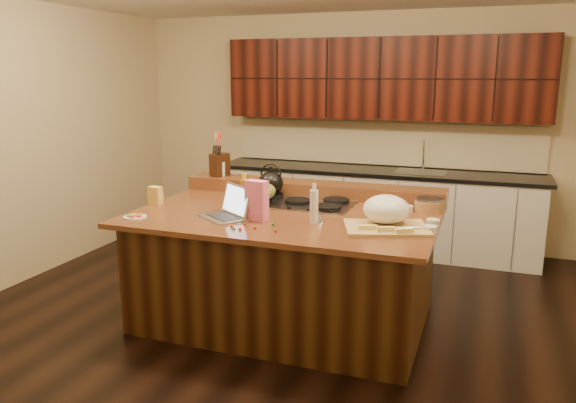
% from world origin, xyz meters
% --- Properties ---
extents(room, '(5.52, 5.02, 2.72)m').
position_xyz_m(room, '(0.00, 0.00, 1.35)').
color(room, black).
rests_on(room, ground).
extents(island, '(2.40, 1.60, 0.92)m').
position_xyz_m(island, '(0.00, 0.00, 0.46)').
color(island, black).
rests_on(island, ground).
extents(back_ledge, '(2.40, 0.30, 0.12)m').
position_xyz_m(back_ledge, '(0.00, 0.70, 0.98)').
color(back_ledge, black).
rests_on(back_ledge, island).
extents(cooktop, '(0.92, 0.52, 0.05)m').
position_xyz_m(cooktop, '(0.00, 0.30, 0.94)').
color(cooktop, gray).
rests_on(cooktop, island).
extents(back_counter, '(3.70, 0.66, 2.40)m').
position_xyz_m(back_counter, '(0.30, 2.23, 0.98)').
color(back_counter, silver).
rests_on(back_counter, ground).
extents(kettle, '(0.27, 0.27, 0.20)m').
position_xyz_m(kettle, '(-0.30, 0.43, 1.07)').
color(kettle, black).
rests_on(kettle, cooktop).
extents(green_bowl, '(0.29, 0.29, 0.15)m').
position_xyz_m(green_bowl, '(-0.30, 0.17, 1.04)').
color(green_bowl, olive).
rests_on(green_bowl, cooktop).
extents(laptop, '(0.46, 0.44, 0.25)m').
position_xyz_m(laptop, '(-0.36, -0.31, 0.99)').
color(laptop, '#B7B7BC').
rests_on(laptop, island).
extents(oil_bottle, '(0.09, 0.09, 0.27)m').
position_xyz_m(oil_bottle, '(-0.31, -0.10, 1.06)').
color(oil_bottle, '#C67322').
rests_on(oil_bottle, island).
extents(vinegar_bottle, '(0.07, 0.07, 0.25)m').
position_xyz_m(vinegar_bottle, '(0.31, -0.23, 1.04)').
color(vinegar_bottle, silver).
rests_on(vinegar_bottle, island).
extents(wooden_tray, '(0.69, 0.59, 0.24)m').
position_xyz_m(wooden_tray, '(0.84, -0.17, 1.02)').
color(wooden_tray, tan).
rests_on(wooden_tray, island).
extents(ramekin_a, '(0.10, 0.10, 0.04)m').
position_xyz_m(ramekin_a, '(1.15, 0.01, 0.94)').
color(ramekin_a, white).
rests_on(ramekin_a, island).
extents(ramekin_b, '(0.12, 0.12, 0.04)m').
position_xyz_m(ramekin_b, '(1.15, -0.19, 0.94)').
color(ramekin_b, white).
rests_on(ramekin_b, island).
extents(ramekin_c, '(0.13, 0.13, 0.04)m').
position_xyz_m(ramekin_c, '(0.90, 0.38, 0.94)').
color(ramekin_c, white).
rests_on(ramekin_c, island).
extents(strainer_bowl, '(0.26, 0.26, 0.09)m').
position_xyz_m(strainer_bowl, '(1.08, 0.43, 0.97)').
color(strainer_bowl, '#996B3F').
rests_on(strainer_bowl, island).
extents(kitchen_timer, '(0.10, 0.10, 0.07)m').
position_xyz_m(kitchen_timer, '(0.34, -0.18, 0.96)').
color(kitchen_timer, silver).
rests_on(kitchen_timer, island).
extents(pink_bag, '(0.18, 0.12, 0.31)m').
position_xyz_m(pink_bag, '(-0.12, -0.31, 1.07)').
color(pink_bag, pink).
rests_on(pink_bag, island).
extents(candy_plate, '(0.23, 0.23, 0.01)m').
position_xyz_m(candy_plate, '(-1.04, -0.56, 0.93)').
color(candy_plate, white).
rests_on(candy_plate, island).
extents(package_box, '(0.12, 0.09, 0.15)m').
position_xyz_m(package_box, '(-1.15, -0.10, 1.00)').
color(package_box, '#F2C655').
rests_on(package_box, island).
extents(utensil_crock, '(0.14, 0.14, 0.14)m').
position_xyz_m(utensil_crock, '(-0.94, 0.70, 1.11)').
color(utensil_crock, white).
rests_on(utensil_crock, back_ledge).
extents(knife_block, '(0.16, 0.21, 0.22)m').
position_xyz_m(knife_block, '(-0.94, 0.70, 1.15)').
color(knife_block, black).
rests_on(knife_block, back_ledge).
extents(gumdrop_0, '(0.02, 0.02, 0.02)m').
position_xyz_m(gumdrop_0, '(-0.21, -0.56, 0.93)').
color(gumdrop_0, red).
rests_on(gumdrop_0, island).
extents(gumdrop_1, '(0.02, 0.02, 0.02)m').
position_xyz_m(gumdrop_1, '(-0.25, -0.44, 0.93)').
color(gumdrop_1, '#198C26').
rests_on(gumdrop_1, island).
extents(gumdrop_2, '(0.02, 0.02, 0.02)m').
position_xyz_m(gumdrop_2, '(-0.04, -0.53, 0.93)').
color(gumdrop_2, red).
rests_on(gumdrop_2, island).
extents(gumdrop_3, '(0.02, 0.02, 0.02)m').
position_xyz_m(gumdrop_3, '(0.05, -0.40, 0.93)').
color(gumdrop_3, '#198C26').
rests_on(gumdrop_3, island).
extents(gumdrop_4, '(0.02, 0.02, 0.02)m').
position_xyz_m(gumdrop_4, '(-0.13, -0.60, 0.93)').
color(gumdrop_4, red).
rests_on(gumdrop_4, island).
extents(gumdrop_5, '(0.02, 0.02, 0.02)m').
position_xyz_m(gumdrop_5, '(-0.17, -0.60, 0.93)').
color(gumdrop_5, '#198C26').
rests_on(gumdrop_5, island).
extents(gumdrop_6, '(0.02, 0.02, 0.02)m').
position_xyz_m(gumdrop_6, '(-0.15, -0.46, 0.93)').
color(gumdrop_6, red).
rests_on(gumdrop_6, island).
extents(gumdrop_7, '(0.02, 0.02, 0.02)m').
position_xyz_m(gumdrop_7, '(-0.20, -0.39, 0.93)').
color(gumdrop_7, '#198C26').
rests_on(gumdrop_7, island).
extents(gumdrop_8, '(0.02, 0.02, 0.02)m').
position_xyz_m(gumdrop_8, '(0.14, -0.57, 0.93)').
color(gumdrop_8, red).
rests_on(gumdrop_8, island).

